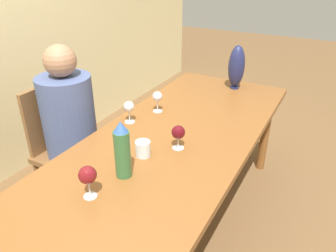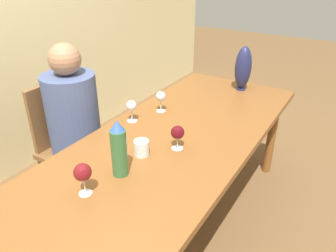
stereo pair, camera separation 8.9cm
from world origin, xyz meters
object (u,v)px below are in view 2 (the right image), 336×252
vase (243,68)px  wine_glass_2 (178,133)px  chair_far (70,142)px  person_far (76,125)px  water_tumbler (142,148)px  wine_glass_1 (161,97)px  wine_glass_0 (131,106)px  wine_glass_4 (83,173)px  water_bottle (119,149)px

vase → wine_glass_2: 1.05m
chair_far → person_far: 0.18m
water_tumbler → wine_glass_1: bearing=22.1°
water_tumbler → person_far: (0.17, 0.69, -0.13)m
wine_glass_2 → person_far: 0.84m
wine_glass_0 → wine_glass_2: (-0.14, -0.42, -0.01)m
wine_glass_1 → wine_glass_4: (-0.92, -0.19, 0.01)m
vase → person_far: (-1.03, 0.80, -0.27)m
chair_far → person_far: person_far is taller
water_bottle → person_far: bearing=62.1°
vase → wine_glass_4: size_ratio=2.21×
water_bottle → wine_glass_0: 0.58m
water_bottle → water_tumbler: water_bottle is taller
wine_glass_4 → water_tumbler: bearing=-3.8°
water_bottle → wine_glass_4: 0.21m
chair_far → person_far: size_ratio=0.75×
vase → wine_glass_2: bearing=-179.0°
wine_glass_2 → wine_glass_0: bearing=71.6°
wine_glass_2 → person_far: bearing=88.8°
chair_far → person_far: bearing=-90.0°
wine_glass_1 → person_far: size_ratio=0.12×
vase → wine_glass_0: (-0.91, 0.40, -0.07)m
wine_glass_0 → wine_glass_2: bearing=-108.4°
wine_glass_0 → chair_far: bearing=104.2°
wine_glass_4 → water_bottle: bearing=-11.0°
wine_glass_1 → water_tumbler: bearing=-157.9°
water_tumbler → wine_glass_1: size_ratio=0.59×
water_tumbler → person_far: 0.72m
wine_glass_4 → person_far: bearing=49.1°
wine_glass_0 → wine_glass_1: 0.24m
person_far → wine_glass_1: bearing=-53.8°
water_tumbler → vase: bearing=-5.3°
water_bottle → chair_far: size_ratio=0.32×
vase → person_far: size_ratio=0.29×
vase → wine_glass_1: bearing=154.5°
wine_glass_0 → person_far: person_far is taller
water_bottle → wine_glass_0: bearing=31.6°
vase → chair_far: (-1.03, 0.89, -0.42)m
water_bottle → vase: size_ratio=0.84×
water_tumbler → wine_glass_4: bearing=176.2°
person_far → water_tumbler: bearing=-104.3°
wine_glass_0 → wine_glass_1: (0.23, -0.08, 0.00)m
vase → wine_glass_2: size_ratio=2.51×
chair_far → water_bottle: bearing=-115.2°
water_tumbler → wine_glass_0: 0.42m
chair_far → water_tumbler: bearing=-102.7°
water_bottle → vase: bearing=-4.0°
vase → wine_glass_0: vase is taller
wine_glass_4 → wine_glass_2: bearing=-15.8°
vase → chair_far: vase is taller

